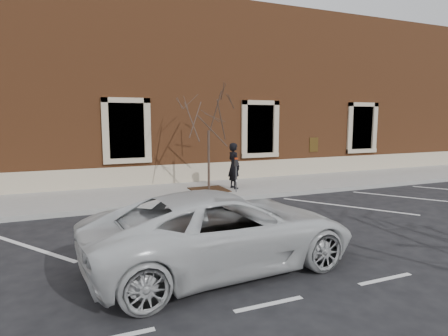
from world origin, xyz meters
name	(u,v)px	position (x,y,z in m)	size (l,w,h in m)	color
ground	(231,201)	(0.00, 0.00, 0.00)	(120.00, 120.00, 0.00)	#28282B
sidewalk_near	(213,190)	(0.00, 1.75, 0.07)	(40.00, 3.50, 0.15)	#ABA6A0
curb_near	(231,199)	(0.00, -0.05, 0.07)	(40.00, 0.12, 0.15)	#9E9E99
parking_stripes	(260,216)	(0.00, -2.20, 0.00)	(28.00, 4.40, 0.01)	silver
building_civic	(172,97)	(0.00, 7.74, 4.00)	(40.00, 8.62, 8.00)	brown
man	(234,166)	(0.76, 1.42, 1.05)	(0.66, 0.43, 1.80)	black
parking_meter	(236,168)	(0.54, 0.71, 1.05)	(0.12, 0.09, 1.29)	#595B60
tree_grate	(209,190)	(-0.27, 1.47, 0.17)	(1.33, 1.33, 0.03)	#372311
sapling	(208,114)	(-0.27, 1.47, 3.06)	(2.50, 2.50, 4.16)	#46322A
white_truck	(223,230)	(-2.48, -5.31, 0.74)	(2.47, 5.35, 1.49)	silver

